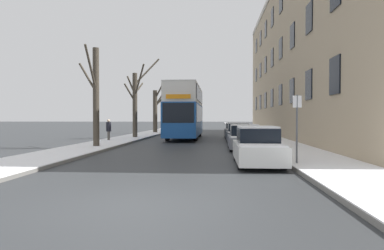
# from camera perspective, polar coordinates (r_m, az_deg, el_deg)

# --- Properties ---
(ground_plane) EXTENTS (320.00, 320.00, 0.00)m
(ground_plane) POSITION_cam_1_polar(r_m,az_deg,el_deg) (7.44, -9.52, -13.11)
(ground_plane) COLOR #303335
(sidewalk_left) EXTENTS (2.97, 130.00, 0.16)m
(sidewalk_left) POSITION_cam_1_polar(r_m,az_deg,el_deg) (60.51, -3.08, -0.48)
(sidewalk_left) COLOR slate
(sidewalk_left) RESTS_ON ground
(sidewalk_right) EXTENTS (2.97, 130.00, 0.16)m
(sidewalk_right) POSITION_cam_1_polar(r_m,az_deg,el_deg) (60.18, 8.05, -0.50)
(sidewalk_right) COLOR slate
(sidewalk_right) RESTS_ON ground
(terrace_facade_right) EXTENTS (9.10, 41.87, 15.21)m
(terrace_facade_right) POSITION_cam_1_polar(r_m,az_deg,el_deg) (34.84, 21.32, 10.64)
(terrace_facade_right) COLOR tan
(terrace_facade_right) RESTS_ON ground
(bare_tree_left_0) EXTENTS (1.48, 3.21, 6.02)m
(bare_tree_left_0) POSITION_cam_1_polar(r_m,az_deg,el_deg) (21.31, -15.79, 4.77)
(bare_tree_left_0) COLOR #423A30
(bare_tree_left_0) RESTS_ON ground
(bare_tree_left_1) EXTENTS (2.88, 2.82, 7.19)m
(bare_tree_left_1) POSITION_cam_1_polar(r_m,az_deg,el_deg) (30.43, -9.37, 3.94)
(bare_tree_left_1) COLOR #423A30
(bare_tree_left_1) RESTS_ON ground
(bare_tree_left_2) EXTENTS (2.57, 0.95, 5.76)m
(bare_tree_left_2) POSITION_cam_1_polar(r_m,az_deg,el_deg) (40.71, -5.98, 2.62)
(bare_tree_left_2) COLOR #423A30
(bare_tree_left_2) RESTS_ON ground
(double_decker_bus) EXTENTS (2.61, 11.66, 4.63)m
(double_decker_bus) POSITION_cam_1_polar(r_m,az_deg,el_deg) (30.62, -1.10, 2.64)
(double_decker_bus) COLOR #194C99
(double_decker_bus) RESTS_ON ground
(parked_car_0) EXTENTS (1.72, 4.26, 1.51)m
(parked_car_0) POSITION_cam_1_polar(r_m,az_deg,el_deg) (13.65, 10.87, -3.64)
(parked_car_0) COLOR silver
(parked_car_0) RESTS_ON ground
(parked_car_1) EXTENTS (1.82, 4.00, 1.47)m
(parked_car_1) POSITION_cam_1_polar(r_m,az_deg,el_deg) (19.93, 8.72, -2.19)
(parked_car_1) COLOR slate
(parked_car_1) RESTS_ON ground
(parked_car_2) EXTENTS (1.71, 4.33, 1.49)m
(parked_car_2) POSITION_cam_1_polar(r_m,az_deg,el_deg) (25.56, 7.70, -1.42)
(parked_car_2) COLOR #474C56
(parked_car_2) RESTS_ON ground
(parked_car_3) EXTENTS (1.70, 4.34, 1.37)m
(parked_car_3) POSITION_cam_1_polar(r_m,az_deg,el_deg) (31.37, 7.03, -1.00)
(parked_car_3) COLOR #474C56
(parked_car_3) RESTS_ON ground
(pedestrian_left_sidewalk) EXTENTS (0.38, 0.38, 1.74)m
(pedestrian_left_sidewalk) POSITION_cam_1_polar(r_m,az_deg,el_deg) (26.83, -13.73, -0.73)
(pedestrian_left_sidewalk) COLOR #4C4742
(pedestrian_left_sidewalk) RESTS_ON ground
(street_sign_post) EXTENTS (0.32, 0.07, 2.69)m
(street_sign_post) POSITION_cam_1_polar(r_m,az_deg,el_deg) (13.19, 17.09, -0.16)
(street_sign_post) COLOR #4C4F54
(street_sign_post) RESTS_ON ground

